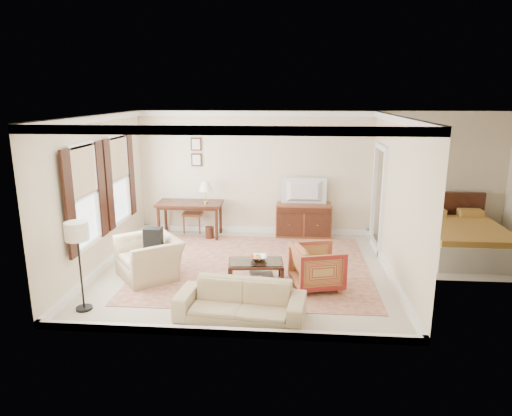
# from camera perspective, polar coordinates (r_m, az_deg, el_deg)

# --- Properties ---
(room_shell) EXTENTS (5.51, 5.01, 2.91)m
(room_shell) POSITION_cam_1_polar(r_m,az_deg,el_deg) (8.21, -1.58, 8.49)
(room_shell) COLOR beige
(room_shell) RESTS_ON ground
(annex_bedroom) EXTENTS (3.00, 2.70, 2.90)m
(annex_bedroom) POSITION_cam_1_polar(r_m,az_deg,el_deg) (10.37, 24.83, -3.67)
(annex_bedroom) COLOR beige
(annex_bedroom) RESTS_ON ground
(window_front) EXTENTS (0.12, 1.56, 1.80)m
(window_front) POSITION_cam_1_polar(r_m,az_deg,el_deg) (8.42, -20.67, 1.38)
(window_front) COLOR #CCB284
(window_front) RESTS_ON room_shell
(window_rear) EXTENTS (0.12, 1.56, 1.80)m
(window_rear) POSITION_cam_1_polar(r_m,az_deg,el_deg) (9.86, -16.78, 3.44)
(window_rear) COLOR #CCB284
(window_rear) RESTS_ON room_shell
(doorway) EXTENTS (0.10, 1.12, 2.25)m
(doorway) POSITION_cam_1_polar(r_m,az_deg,el_deg) (10.03, 15.02, 0.97)
(doorway) COLOR white
(doorway) RESTS_ON room_shell
(rug) EXTENTS (4.44, 3.81, 0.01)m
(rug) POSITION_cam_1_polar(r_m,az_deg,el_deg) (8.95, -0.32, -7.30)
(rug) COLOR maroon
(rug) RESTS_ON room_shell
(writing_desk) EXTENTS (1.50, 0.75, 0.82)m
(writing_desk) POSITION_cam_1_polar(r_m,az_deg,el_deg) (10.73, -8.27, 0.15)
(writing_desk) COLOR #421E12
(writing_desk) RESTS_ON room_shell
(desk_chair) EXTENTS (0.50, 0.50, 1.05)m
(desk_chair) POSITION_cam_1_polar(r_m,az_deg,el_deg) (11.11, -7.88, -0.35)
(desk_chair) COLOR brown
(desk_chair) RESTS_ON room_shell
(desk_lamp) EXTENTS (0.32, 0.32, 0.50)m
(desk_lamp) POSITION_cam_1_polar(r_m,az_deg,el_deg) (10.57, -6.29, 1.99)
(desk_lamp) COLOR silver
(desk_lamp) RESTS_ON writing_desk
(framed_prints) EXTENTS (0.25, 0.04, 0.68)m
(framed_prints) POSITION_cam_1_polar(r_m,az_deg,el_deg) (10.91, -7.47, 6.98)
(framed_prints) COLOR #421E12
(framed_prints) RESTS_ON room_shell
(sideboard) EXTENTS (1.28, 0.49, 0.79)m
(sideboard) POSITION_cam_1_polar(r_m,az_deg,el_deg) (10.74, 5.95, -1.52)
(sideboard) COLOR brown
(sideboard) RESTS_ON room_shell
(tv) EXTENTS (0.99, 0.57, 0.13)m
(tv) POSITION_cam_1_polar(r_m,az_deg,el_deg) (10.52, 6.08, 3.11)
(tv) COLOR black
(tv) RESTS_ON sideboard
(coffee_table) EXTENTS (1.01, 0.65, 0.41)m
(coffee_table) POSITION_cam_1_polar(r_m,az_deg,el_deg) (8.12, -0.02, -7.32)
(coffee_table) COLOR #421E12
(coffee_table) RESTS_ON room_shell
(fruit_bowl) EXTENTS (0.42, 0.42, 0.10)m
(fruit_bowl) POSITION_cam_1_polar(r_m,az_deg,el_deg) (8.13, 0.34, -6.15)
(fruit_bowl) COLOR silver
(fruit_bowl) RESTS_ON coffee_table
(book_a) EXTENTS (0.28, 0.12, 0.38)m
(book_a) POSITION_cam_1_polar(r_m,az_deg,el_deg) (8.25, -0.83, -8.05)
(book_a) COLOR brown
(book_a) RESTS_ON coffee_table
(book_b) EXTENTS (0.28, 0.07, 0.38)m
(book_b) POSITION_cam_1_polar(r_m,az_deg,el_deg) (8.17, 0.65, -8.31)
(book_b) COLOR brown
(book_b) RESTS_ON coffee_table
(striped_armchair) EXTENTS (0.94, 0.97, 0.83)m
(striped_armchair) POSITION_cam_1_polar(r_m,az_deg,el_deg) (7.97, 7.66, -7.06)
(striped_armchair) COLOR maroon
(striped_armchair) RESTS_ON room_shell
(club_armchair) EXTENTS (1.27, 1.34, 0.98)m
(club_armchair) POSITION_cam_1_polar(r_m,az_deg,el_deg) (8.55, -13.20, -5.27)
(club_armchair) COLOR tan
(club_armchair) RESTS_ON room_shell
(backpack) EXTENTS (0.37, 0.39, 0.40)m
(backpack) POSITION_cam_1_polar(r_m,az_deg,el_deg) (8.52, -12.72, -3.55)
(backpack) COLOR black
(backpack) RESTS_ON club_armchair
(sofa) EXTENTS (1.95, 0.76, 0.74)m
(sofa) POSITION_cam_1_polar(r_m,az_deg,el_deg) (6.87, -1.96, -10.91)
(sofa) COLOR tan
(sofa) RESTS_ON room_shell
(floor_lamp) EXTENTS (0.35, 0.35, 1.42)m
(floor_lamp) POSITION_cam_1_polar(r_m,az_deg,el_deg) (7.36, -21.44, -3.48)
(floor_lamp) COLOR black
(floor_lamp) RESTS_ON room_shell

